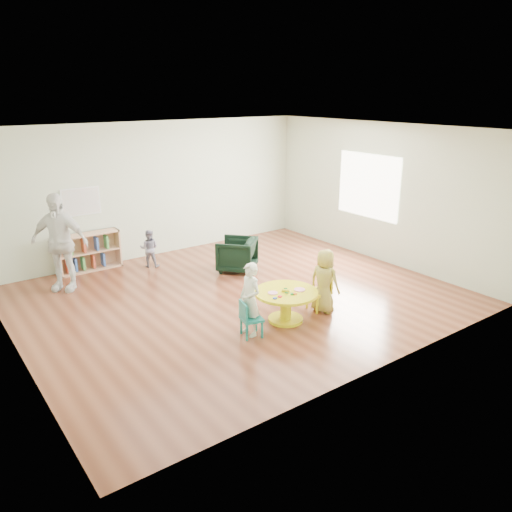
# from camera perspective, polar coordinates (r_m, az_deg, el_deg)

# --- Properties ---
(room) EXTENTS (7.10, 7.00, 2.80)m
(room) POSITION_cam_1_polar(r_m,az_deg,el_deg) (8.10, -2.14, 7.82)
(room) COLOR brown
(room) RESTS_ON ground
(activity_table) EXTENTS (0.97, 0.97, 0.53)m
(activity_table) POSITION_cam_1_polar(r_m,az_deg,el_deg) (7.65, 3.45, -5.08)
(activity_table) COLOR yellow
(activity_table) RESTS_ON ground
(kid_chair_left) EXTENTS (0.35, 0.35, 0.54)m
(kid_chair_left) POSITION_cam_1_polar(r_m,az_deg,el_deg) (7.18, -0.82, -7.08)
(kid_chair_left) COLOR #177E78
(kid_chair_left) RESTS_ON ground
(kid_chair_right) EXTENTS (0.34, 0.34, 0.60)m
(kid_chair_right) POSITION_cam_1_polar(r_m,az_deg,el_deg) (8.11, 7.42, -3.89)
(kid_chair_right) COLOR yellow
(kid_chair_right) RESTS_ON ground
(bookshelf) EXTENTS (1.20, 0.30, 0.75)m
(bookshelf) POSITION_cam_1_polar(r_m,az_deg,el_deg) (10.32, -18.65, 0.43)
(bookshelf) COLOR tan
(bookshelf) RESTS_ON ground
(alphabet_poster) EXTENTS (0.74, 0.01, 0.54)m
(alphabet_poster) POSITION_cam_1_polar(r_m,az_deg,el_deg) (10.19, -19.36, 5.89)
(alphabet_poster) COLOR white
(alphabet_poster) RESTS_ON ground
(armchair) EXTENTS (0.99, 0.99, 0.65)m
(armchair) POSITION_cam_1_polar(r_m,az_deg,el_deg) (9.76, -2.19, 0.16)
(armchair) COLOR black
(armchair) RESTS_ON ground
(child_left) EXTENTS (0.27, 0.40, 1.09)m
(child_left) POSITION_cam_1_polar(r_m,az_deg,el_deg) (7.14, -0.69, -5.00)
(child_left) COLOR white
(child_left) RESTS_ON ground
(child_right) EXTENTS (0.46, 0.58, 1.03)m
(child_right) POSITION_cam_1_polar(r_m,az_deg,el_deg) (7.96, 7.83, -2.85)
(child_right) COLOR #FFFB1C
(child_right) RESTS_ON ground
(toddler) EXTENTS (0.47, 0.45, 0.76)m
(toddler) POSITION_cam_1_polar(r_m,az_deg,el_deg) (10.17, -12.10, 0.85)
(toddler) COLOR #1A1B42
(toddler) RESTS_ON ground
(adult_caretaker) EXTENTS (1.04, 1.00, 1.74)m
(adult_caretaker) POSITION_cam_1_polar(r_m,az_deg,el_deg) (9.32, -21.57, 1.47)
(adult_caretaker) COLOR white
(adult_caretaker) RESTS_ON ground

